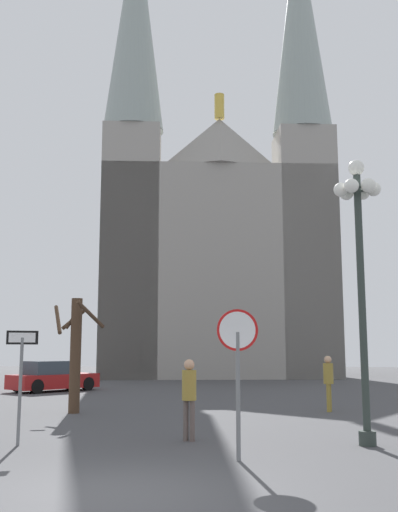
{
  "coord_description": "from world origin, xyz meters",
  "views": [
    {
      "loc": [
        1.93,
        -8.57,
        1.99
      ],
      "look_at": [
        -0.08,
        18.96,
        6.25
      ],
      "focal_mm": 42.29,
      "sensor_mm": 36.0,
      "label": 1
    }
  ],
  "objects": [
    {
      "name": "pedestrian_walking",
      "position": [
        0.73,
        4.94,
        1.07
      ],
      "size": [
        0.32,
        0.32,
        1.76
      ],
      "color": "#594C47",
      "rests_on": "ground"
    },
    {
      "name": "pedestrian_standing",
      "position": [
        4.65,
        11.43,
        1.08
      ],
      "size": [
        0.32,
        0.32,
        1.77
      ],
      "color": "olive",
      "rests_on": "ground"
    },
    {
      "name": "street_lamp",
      "position": [
        4.48,
        4.59,
        4.16
      ],
      "size": [
        1.04,
        0.94,
        6.15
      ],
      "color": "#2D3833",
      "rests_on": "ground"
    },
    {
      "name": "cathedral",
      "position": [
        -0.09,
        36.56,
        10.34
      ],
      "size": [
        17.69,
        15.47,
        35.79
      ],
      "color": "gray",
      "rests_on": "ground"
    },
    {
      "name": "ground_plane",
      "position": [
        0.0,
        0.0,
        0.0
      ],
      "size": [
        120.0,
        120.0,
        0.0
      ],
      "primitive_type": "plane",
      "color": "#424244"
    },
    {
      "name": "one_way_arrow_sign",
      "position": [
        -2.77,
        4.08,
        1.54
      ],
      "size": [
        0.6,
        0.31,
        2.37
      ],
      "color": "slate",
      "rests_on": "ground"
    },
    {
      "name": "parked_car_near_red",
      "position": [
        -7.1,
        19.91,
        0.66
      ],
      "size": [
        3.92,
        4.32,
        1.42
      ],
      "color": "maroon",
      "rests_on": "ground"
    },
    {
      "name": "bare_tree",
      "position": [
        -3.39,
        10.42,
        1.95
      ],
      "size": [
        1.72,
        1.42,
        3.59
      ],
      "color": "#473323",
      "rests_on": "ground"
    },
    {
      "name": "stop_sign",
      "position": [
        1.83,
        2.69,
        1.91
      ],
      "size": [
        0.77,
        0.18,
        2.72
      ],
      "color": "slate",
      "rests_on": "ground"
    }
  ]
}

